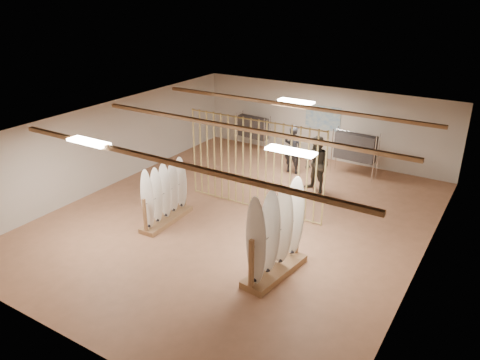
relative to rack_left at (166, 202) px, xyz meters
The scene contains 16 objects.
floor 2.20m from the rack_left, 37.64° to the left, with size 12.00×12.00×0.00m, color #A67050.
ceiling 3.04m from the rack_left, 37.64° to the left, with size 12.00×12.00×0.00m, color gray.
wall_back 7.52m from the rack_left, 77.06° to the left, with size 12.00×12.00×0.00m, color beige.
wall_front 5.06m from the rack_left, 70.41° to the right, with size 12.00×12.00×0.00m, color beige.
wall_left 3.65m from the rack_left, 158.76° to the left, with size 12.00×12.00×0.00m, color beige.
wall_right 6.84m from the rack_left, 10.96° to the left, with size 12.00×12.00×0.00m, color beige.
ceiling_slats 2.99m from the rack_left, 37.64° to the left, with size 9.50×6.12×0.10m, color #966C44.
light_panels 3.00m from the rack_left, 37.64° to the left, with size 1.20×0.35×0.06m, color white.
bamboo_partition 2.79m from the rack_left, 51.31° to the left, with size 4.45×0.05×2.78m.
poster 7.53m from the rack_left, 77.03° to the left, with size 1.40×0.03×0.90m, color #316CAE.
rack_left is the anchor object (origin of this frame).
rack_right 3.93m from the rack_left, 10.27° to the right, with size 0.85×1.98×2.23m.
clothing_rack_a 6.73m from the rack_left, 98.68° to the left, with size 1.39×0.52×1.49m.
clothing_rack_b 7.03m from the rack_left, 61.23° to the left, with size 1.53×0.45×1.64m.
shopper_a 5.47m from the rack_left, 74.94° to the left, with size 0.73×0.50×2.01m, color #212228.
shopper_b 5.04m from the rack_left, 56.19° to the left, with size 1.02×0.80×2.12m, color #36322A.
Camera 1 is at (6.37, -10.30, 6.35)m, focal length 35.00 mm.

